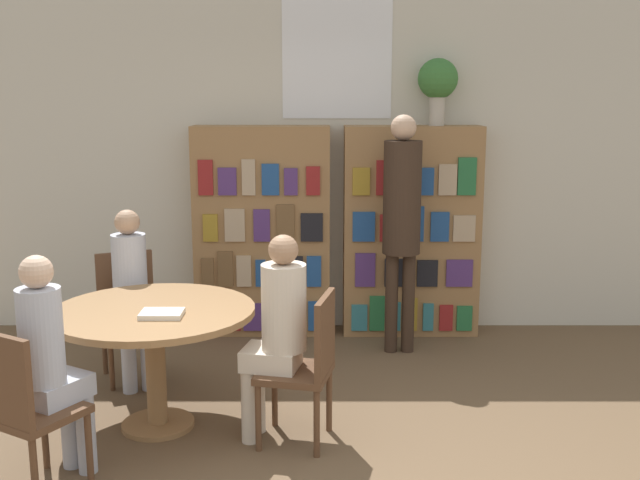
% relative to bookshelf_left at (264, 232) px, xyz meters
% --- Properties ---
extents(wall_back, '(6.40, 0.07, 3.00)m').
position_rel_bookshelf_left_xyz_m(wall_back, '(0.62, 0.19, 0.64)').
color(wall_back, beige).
rests_on(wall_back, ground_plane).
extents(bookshelf_left, '(1.12, 0.34, 1.75)m').
position_rel_bookshelf_left_xyz_m(bookshelf_left, '(0.00, 0.00, 0.00)').
color(bookshelf_left, olive).
rests_on(bookshelf_left, ground_plane).
extents(bookshelf_right, '(1.12, 0.34, 1.75)m').
position_rel_bookshelf_left_xyz_m(bookshelf_right, '(1.24, -0.00, 0.00)').
color(bookshelf_right, olive).
rests_on(bookshelf_right, ground_plane).
extents(flower_vase, '(0.33, 0.33, 0.54)m').
position_rel_bookshelf_left_xyz_m(flower_vase, '(1.43, 0.00, 1.23)').
color(flower_vase, '#B7AD9E').
rests_on(flower_vase, bookshelf_right).
extents(reading_table, '(1.21, 1.21, 0.75)m').
position_rel_bookshelf_left_xyz_m(reading_table, '(-0.51, -1.87, -0.24)').
color(reading_table, olive).
rests_on(reading_table, ground_plane).
extents(chair_near_camera, '(0.55, 0.55, 0.89)m').
position_rel_bookshelf_left_xyz_m(chair_near_camera, '(-0.99, -2.68, -0.37)').
color(chair_near_camera, brown).
rests_on(chair_near_camera, ground_plane).
extents(chair_left_side, '(0.53, 0.53, 0.89)m').
position_rel_bookshelf_left_xyz_m(chair_left_side, '(-0.89, -1.00, -0.37)').
color(chair_left_side, brown).
rests_on(chair_left_side, ground_plane).
extents(chair_far_side, '(0.48, 0.48, 0.89)m').
position_rel_bookshelf_left_xyz_m(chair_far_side, '(0.41, -2.07, -0.37)').
color(chair_far_side, brown).
rests_on(chair_far_side, ground_plane).
extents(seated_reader_left, '(0.34, 0.39, 1.23)m').
position_rel_bookshelf_left_xyz_m(seated_reader_left, '(-0.81, -1.17, -0.19)').
color(seated_reader_left, '#B2B7C6').
rests_on(seated_reader_left, ground_plane).
extents(seated_reader_right, '(0.39, 0.32, 1.23)m').
position_rel_bookshelf_left_xyz_m(seated_reader_right, '(0.23, -2.03, -0.18)').
color(seated_reader_right, beige).
rests_on(seated_reader_right, ground_plane).
extents(seated_reader_back, '(0.35, 0.39, 1.23)m').
position_rel_bookshelf_left_xyz_m(seated_reader_back, '(-0.89, -2.52, -0.20)').
color(seated_reader_back, '#B2B7C6').
rests_on(seated_reader_back, ground_plane).
extents(librarian_standing, '(0.29, 0.56, 1.85)m').
position_rel_bookshelf_left_xyz_m(librarian_standing, '(1.11, -0.50, 0.26)').
color(librarian_standing, '#332319').
rests_on(librarian_standing, ground_plane).
extents(open_book_on_table, '(0.24, 0.18, 0.03)m').
position_rel_bookshelf_left_xyz_m(open_book_on_table, '(-0.42, -2.02, -0.10)').
color(open_book_on_table, silver).
rests_on(open_book_on_table, reading_table).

